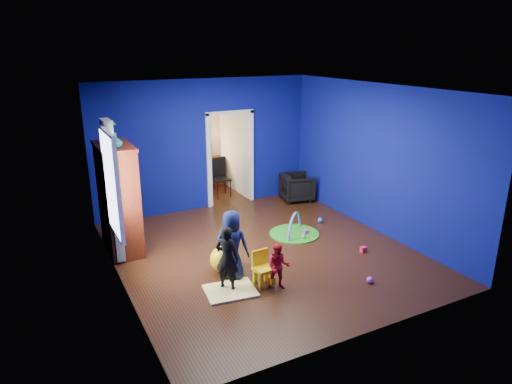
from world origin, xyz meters
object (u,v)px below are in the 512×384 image
play_mat (294,234)px  hopper_ball (223,259)px  child_navy (232,245)px  kid_chair (264,270)px  study_desk (207,172)px  vase (116,142)px  child_black (227,258)px  crt_tv (121,196)px  tv_armoire (119,199)px  armchair (297,187)px  toddler_red (278,267)px  folding_chair (221,178)px

play_mat → hopper_ball: bearing=-157.6°
child_navy → kid_chair: size_ratio=2.27×
kid_chair → study_desk: 5.41m
vase → kid_chair: 3.18m
child_black → play_mat: size_ratio=1.05×
vase → crt_tv: (0.04, 0.30, -1.04)m
child_navy → tv_armoire: size_ratio=0.58×
armchair → play_mat: bearing=158.9°
kid_chair → play_mat: bearing=41.1°
armchair → crt_tv: size_ratio=1.02×
child_black → hopper_ball: 0.65m
hopper_ball → study_desk: 4.83m
play_mat → toddler_red: bearing=-128.6°
crt_tv → kid_chair: crt_tv is taller
child_navy → toddler_red: size_ratio=1.53×
crt_tv → kid_chair: (1.63, -2.31, -0.77)m
vase → tv_armoire: bearing=90.0°
folding_chair → tv_armoire: bearing=-144.5°
tv_armoire → study_desk: size_ratio=2.23×
hopper_ball → kid_chair: (0.38, -0.70, 0.03)m
vase → crt_tv: size_ratio=0.30×
child_black → child_navy: child_navy is taller
crt_tv → play_mat: (3.12, -0.84, -1.01)m
study_desk → tv_armoire: bearing=-133.5°
child_navy → toddler_red: child_navy is taller
toddler_red → crt_tv: size_ratio=1.06×
tv_armoire → crt_tv: tv_armoire is taller
crt_tv → folding_chair: size_ratio=0.76×
child_black → toddler_red: child_black is taller
tv_armoire → kid_chair: bearing=-54.2°
child_black → toddler_red: bearing=-157.9°
child_navy → study_desk: bearing=-63.4°
toddler_red → crt_tv: crt_tv is taller
vase → crt_tv: vase is taller
child_black → tv_armoire: size_ratio=0.53×
kid_chair → study_desk: study_desk is taller
tv_armoire → folding_chair: 3.50m
child_navy → crt_tv: 2.31m
armchair → study_desk: study_desk is taller
hopper_ball → crt_tv: bearing=127.8°
child_navy → study_desk: size_ratio=1.29×
tv_armoire → kid_chair: (1.67, -2.31, -0.73)m
child_black → child_navy: (0.22, 0.31, 0.05)m
child_navy → folding_chair: child_navy is taller
toddler_red → hopper_ball: size_ratio=1.72×
toddler_red → vase: 3.33m
kid_chair → tv_armoire: bearing=122.2°
toddler_red → tv_armoire: bearing=154.4°
study_desk → child_black: bearing=-108.3°
folding_chair → toddler_red: bearing=-102.5°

